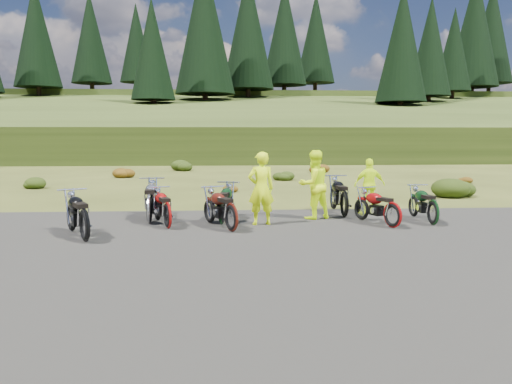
{
  "coord_description": "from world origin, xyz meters",
  "views": [
    {
      "loc": [
        -0.58,
        -11.47,
        2.37
      ],
      "look_at": [
        0.21,
        0.79,
        0.96
      ],
      "focal_mm": 35.0,
      "sensor_mm": 36.0,
      "label": 1
    }
  ],
  "objects": [
    {
      "name": "conifer_24",
      "position": [
        9.0,
        68.0,
        18.16
      ],
      "size": [
        7.04,
        7.04,
        18.0
      ],
      "color": "black",
      "rests_on": "ground"
    },
    {
      "name": "conifer_20",
      "position": [
        -15.0,
        75.0,
        17.65
      ],
      "size": [
        5.72,
        5.72,
        15.0
      ],
      "color": "black",
      "rests_on": "ground"
    },
    {
      "name": "shrub_8",
      "position": [
        11.2,
        12.4,
        0.23
      ],
      "size": [
        0.77,
        0.77,
        0.45
      ],
      "primitive_type": "ellipsoid",
      "color": "#6E350D",
      "rests_on": "ground"
    },
    {
      "name": "conifer_27",
      "position": [
        27.0,
        55.0,
        14.06
      ],
      "size": [
        5.72,
        5.72,
        15.0
      ],
      "color": "black",
      "rests_on": "ground"
    },
    {
      "name": "gravel_pad",
      "position": [
        0.0,
        -2.0,
        0.0
      ],
      "size": [
        20.0,
        12.0,
        0.04
      ],
      "primitive_type": "cube",
      "color": "black",
      "rests_on": "ground"
    },
    {
      "name": "motorcycle_1",
      "position": [
        -2.0,
        1.0,
        0.0
      ],
      "size": [
        1.21,
        1.99,
        0.99
      ],
      "primitive_type": null,
      "rotation": [
        0.0,
        0.0,
        1.9
      ],
      "color": "maroon",
      "rests_on": "ground"
    },
    {
      "name": "motorcycle_3",
      "position": [
        -2.58,
        1.81,
        0.0
      ],
      "size": [
        0.88,
        2.24,
        1.15
      ],
      "primitive_type": null,
      "rotation": [
        0.0,
        0.0,
        1.64
      ],
      "color": "#A2A3A7",
      "rests_on": "ground"
    },
    {
      "name": "shrub_5",
      "position": [
        2.5,
        14.5,
        0.31
      ],
      "size": [
        1.03,
        1.03,
        0.61
      ],
      "primitive_type": "ellipsoid",
      "color": "#22320C",
      "rests_on": "ground"
    },
    {
      "name": "shrub_1",
      "position": [
        -9.1,
        11.3,
        0.31
      ],
      "size": [
        1.03,
        1.03,
        0.61
      ],
      "primitive_type": "ellipsoid",
      "color": "#22320C",
      "rests_on": "ground"
    },
    {
      "name": "conifer_28",
      "position": [
        33.0,
        61.0,
        14.76
      ],
      "size": [
        5.28,
        5.28,
        14.0
      ],
      "color": "black",
      "rests_on": "ground"
    },
    {
      "name": "conifer_25",
      "position": [
        15.0,
        74.0,
        18.66
      ],
      "size": [
        6.6,
        6.6,
        17.0
      ],
      "color": "black",
      "rests_on": "ground"
    },
    {
      "name": "conifer_23",
      "position": [
        3.0,
        62.0,
        17.47
      ],
      "size": [
        7.48,
        7.48,
        19.0
      ],
      "color": "black",
      "rests_on": "ground"
    },
    {
      "name": "ground",
      "position": [
        0.0,
        0.0,
        0.0
      ],
      "size": [
        300.0,
        300.0,
        0.0
      ],
      "primitive_type": "plane",
      "color": "#373E14",
      "rests_on": "ground"
    },
    {
      "name": "conifer_22",
      "position": [
        -3.0,
        56.0,
        16.77
      ],
      "size": [
        7.92,
        7.92,
        20.0
      ],
      "color": "black",
      "rests_on": "ground"
    },
    {
      "name": "motorcycle_5",
      "position": [
        2.85,
        2.45,
        0.0
      ],
      "size": [
        0.74,
        2.19,
        1.14
      ],
      "primitive_type": null,
      "rotation": [
        0.0,
        0.0,
        1.57
      ],
      "color": "black",
      "rests_on": "ground"
    },
    {
      "name": "conifer_19",
      "position": [
        -21.0,
        69.0,
        17.36
      ],
      "size": [
        6.16,
        6.16,
        16.0
      ],
      "color": "black",
      "rests_on": "ground"
    },
    {
      "name": "hill_plateau",
      "position": [
        0.0,
        110.0,
        0.0
      ],
      "size": [
        300.0,
        90.0,
        9.17
      ],
      "primitive_type": "cube",
      "color": "#2A3812",
      "rests_on": "ground"
    },
    {
      "name": "conifer_26",
      "position": [
        21.0,
        49.0,
        13.37
      ],
      "size": [
        6.16,
        6.16,
        16.0
      ],
      "color": "black",
      "rests_on": "ground"
    },
    {
      "name": "person_middle",
      "position": [
        0.38,
        1.41,
        0.96
      ],
      "size": [
        0.76,
        0.57,
        1.92
      ],
      "primitive_type": "imported",
      "rotation": [
        0.0,
        0.0,
        3.31
      ],
      "color": "#DCFF0D",
      "rests_on": "ground"
    },
    {
      "name": "person_right_b",
      "position": [
        3.92,
        3.64,
        0.81
      ],
      "size": [
        0.96,
        0.42,
        1.62
      ],
      "primitive_type": "imported",
      "rotation": [
        0.0,
        0.0,
        3.12
      ],
      "color": "#DCFF0D",
      "rests_on": "ground"
    },
    {
      "name": "shrub_3",
      "position": [
        -3.3,
        21.9,
        0.46
      ],
      "size": [
        1.56,
        1.56,
        0.92
      ],
      "primitive_type": "ellipsoid",
      "color": "#22320C",
      "rests_on": "ground"
    },
    {
      "name": "person_right_a",
      "position": [
        1.93,
        2.26,
        0.96
      ],
      "size": [
        1.15,
        1.04,
        1.92
      ],
      "primitive_type": "imported",
      "rotation": [
        0.0,
        0.0,
        3.55
      ],
      "color": "#DCFF0D",
      "rests_on": "ground"
    },
    {
      "name": "shrub_4",
      "position": [
        -0.4,
        9.2,
        0.23
      ],
      "size": [
        0.77,
        0.77,
        0.45
      ],
      "primitive_type": "ellipsoid",
      "color": "#6E350D",
      "rests_on": "ground"
    },
    {
      "name": "motorcycle_0",
      "position": [
        -3.64,
        -0.47,
        0.0
      ],
      "size": [
        1.6,
        2.18,
        1.1
      ],
      "primitive_type": null,
      "rotation": [
        0.0,
        0.0,
        2.06
      ],
      "color": "black",
      "rests_on": "ground"
    },
    {
      "name": "conifer_30",
      "position": [
        45.0,
        73.0,
        19.66
      ],
      "size": [
        7.48,
        7.48,
        19.0
      ],
      "color": "black",
      "rests_on": "ground"
    },
    {
      "name": "motorcycle_6",
      "position": [
        3.68,
        0.74,
        0.0
      ],
      "size": [
        1.29,
        1.96,
        0.98
      ],
      "primitive_type": null,
      "rotation": [
        0.0,
        0.0,
        1.97
      ],
      "color": "maroon",
      "rests_on": "ground"
    },
    {
      "name": "shrub_2",
      "position": [
        -6.2,
        16.6,
        0.38
      ],
      "size": [
        1.3,
        1.3,
        0.77
      ],
      "primitive_type": "ellipsoid",
      "color": "#6E350D",
      "rests_on": "ground"
    },
    {
      "name": "conifer_21",
      "position": [
        -9.0,
        50.0,
        12.56
      ],
      "size": [
        5.28,
        5.28,
        14.0
      ],
      "color": "black",
      "rests_on": "ground"
    },
    {
      "name": "hill_slope",
      "position": [
        0.0,
        50.0,
        0.0
      ],
      "size": [
        300.0,
        45.97,
        9.37
      ],
      "primitive_type": null,
      "rotation": [
        0.14,
        0.0,
        0.0
      ],
      "color": "#2A3812",
      "rests_on": "ground"
    },
    {
      "name": "shrub_6",
      "position": [
        5.4,
        19.8,
        0.38
      ],
      "size": [
        1.3,
        1.3,
        0.77
      ],
      "primitive_type": "ellipsoid",
      "color": "#6E350D",
      "rests_on": "ground"
    },
    {
      "name": "conifer_29",
      "position": [
        39.0,
        67.0,
        18.97
      ],
      "size": [
        7.92,
        7.92,
        20.0
      ],
      "color": "black",
      "rests_on": "ground"
    },
    {
      "name": "motorcycle_2",
      "position": [
        -0.64,
        1.53,
        0.0
      ],
      "size": [
        0.99,
        2.09,
        1.05
      ],
      "primitive_type": null,
      "rotation": [
        0.0,
        0.0,
        1.4
      ],
      "color": "black",
      "rests_on": "ground"
    },
    {
      "name": "shrub_7",
      "position": [
        8.3,
        7.1,
        0.46
      ],
      "size": [
        1.56,
        1.56,
        0.92
      ],
      "primitive_type": "ellipsoid",
      "color": "#22320C",
      "rests_on": "ground"
    },
    {
      "name": "motorcycle_7",
      "position": [
        4.86,
        1.06,
        0.0
      ],
      "size": [
        0.68,
        1.9,
        0.99
      ],
      "primitive_type": null,
      "rotation": [
        0.0,
        0.0,
        1.6
      ],
      "color": "black",
      "rests_on": "ground"
    },
    {
      "name": "motorcycle_4",
      "position": [
        -0.41,
        0.51,
        0.0
      ],
      "size": [
        1.44,
        2.08,
        1.04
      ],
      "primitive_type": null,
      "rotation": [
        0.0,
        0.0,
        2.0
      ],
      "color": "#48140C",
      "rests_on": "ground"
    },
    {
      "name": "conifer_18",
      "position": [
        -27.0,
        63.0,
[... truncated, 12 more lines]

